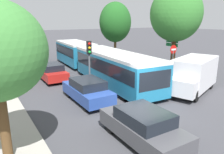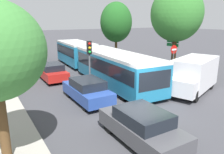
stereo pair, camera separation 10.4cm
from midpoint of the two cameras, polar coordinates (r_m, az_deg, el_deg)
name	(u,v)px [view 2 (the right image)]	position (r m, az deg, el deg)	size (l,w,h in m)	color
ground_plane	(144,114)	(11.77, 8.54, -9.51)	(200.00, 200.00, 0.00)	#3D3D42
articulated_bus	(95,59)	(19.36, -4.19, 4.69)	(3.68, 16.92, 2.49)	teal
city_bus_rear	(25,48)	(29.86, -21.69, 7.08)	(2.98, 11.06, 2.36)	silver
queued_car_graphite	(142,126)	(8.97, 8.10, -12.56)	(1.75, 4.03, 1.40)	#47474C
queued_car_blue	(87,90)	(13.19, -6.27, -3.43)	(1.75, 4.03, 1.40)	#284799
queued_car_red	(52,72)	(18.47, -15.27, 1.35)	(1.71, 3.95, 1.37)	#B21E19
white_van	(193,74)	(15.75, 20.68, 0.71)	(5.36, 3.52, 2.31)	silver
traffic_light	(89,54)	(15.18, -5.74, 5.94)	(0.37, 0.39, 3.40)	#56595E
no_entry_sign	(173,57)	(18.55, 15.90, 5.10)	(0.70, 0.08, 2.82)	#56595E
direction_sign_post	(172,45)	(20.50, 15.64, 7.94)	(0.12, 1.40, 3.60)	#56595E
tree_right_near	(176,15)	(20.21, 16.50, 15.21)	(4.41, 4.41, 7.68)	#51381E
tree_right_mid	(117,23)	(28.83, 1.35, 13.84)	(4.07, 4.07, 7.03)	#51381E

